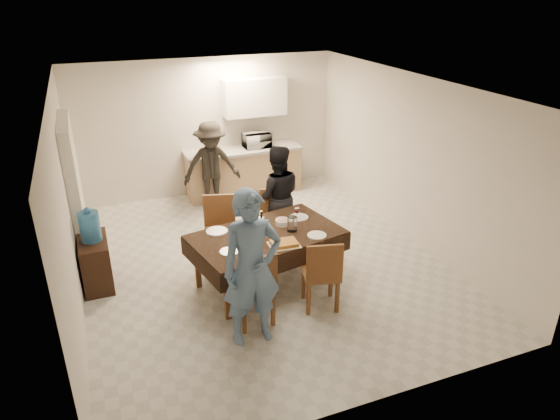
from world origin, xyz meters
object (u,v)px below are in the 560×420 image
(savoury_tart, at_px, (284,243))
(console, at_px, (96,263))
(water_jug, at_px, (90,227))
(person_kitchen, at_px, (212,166))
(water_pitcher, at_px, (292,224))
(microwave, at_px, (257,140))
(wine_bottle, at_px, (261,222))
(person_near, at_px, (252,269))
(person_far, at_px, (277,196))
(dining_table, at_px, (266,236))

(savoury_tart, bearing_deg, console, 152.47)
(water_jug, relative_size, person_kitchen, 0.25)
(water_pitcher, height_order, microwave, microwave)
(wine_bottle, xyz_separation_m, person_kitchen, (0.02, 2.75, -0.11))
(microwave, distance_m, person_near, 4.57)
(water_pitcher, xyz_separation_m, microwave, (0.64, 3.30, 0.19))
(savoury_tart, bearing_deg, person_far, 72.53)
(microwave, bearing_deg, person_near, 70.32)
(water_jug, relative_size, person_near, 0.22)
(water_pitcher, xyz_separation_m, person_far, (0.20, 1.10, -0.06))
(person_near, bearing_deg, microwave, 70.82)
(person_far, bearing_deg, water_jug, 20.58)
(dining_table, distance_m, water_pitcher, 0.38)
(wine_bottle, xyz_separation_m, water_pitcher, (0.40, -0.10, -0.06))
(water_jug, relative_size, water_pitcher, 1.95)
(water_pitcher, bearing_deg, person_far, 79.70)
(dining_table, height_order, water_pitcher, water_pitcher)
(savoury_tart, relative_size, person_near, 0.21)
(console, xyz_separation_m, person_far, (2.72, 0.24, 0.46))
(person_far, bearing_deg, console, 20.58)
(console, height_order, wine_bottle, wine_bottle)
(person_kitchen, bearing_deg, dining_table, -89.29)
(water_pitcher, bearing_deg, wine_bottle, 165.96)
(dining_table, height_order, water_jug, water_jug)
(wine_bottle, distance_m, water_pitcher, 0.42)
(dining_table, xyz_separation_m, wine_bottle, (-0.05, 0.05, 0.19))
(water_jug, bearing_deg, console, 90.00)
(water_pitcher, height_order, person_kitchen, person_kitchen)
(console, height_order, microwave, microwave)
(dining_table, height_order, savoury_tart, savoury_tart)
(water_pitcher, relative_size, person_far, 0.13)
(person_far, xyz_separation_m, person_kitchen, (-0.58, 1.75, -0.00))
(water_jug, relative_size, wine_bottle, 1.27)
(microwave, relative_size, person_far, 0.32)
(water_pitcher, relative_size, savoury_tart, 0.53)
(microwave, xyz_separation_m, person_far, (-0.44, -2.20, -0.24))
(dining_table, xyz_separation_m, water_jug, (-2.17, 0.81, 0.16))
(person_far, bearing_deg, person_near, 77.82)
(savoury_tart, distance_m, person_kitchen, 3.18)
(water_jug, xyz_separation_m, person_near, (1.62, -1.86, 0.04))
(savoury_tart, bearing_deg, person_kitchen, 92.43)
(savoury_tart, xyz_separation_m, microwave, (0.89, 3.63, 0.26))
(dining_table, height_order, wine_bottle, wine_bottle)
(wine_bottle, bearing_deg, console, 160.42)
(water_jug, bearing_deg, person_near, -48.80)
(water_jug, distance_m, savoury_tart, 2.57)
(console, bearing_deg, dining_table, -20.33)
(water_pitcher, bearing_deg, console, 161.27)
(dining_table, relative_size, console, 2.88)
(water_jug, relative_size, savoury_tart, 1.03)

